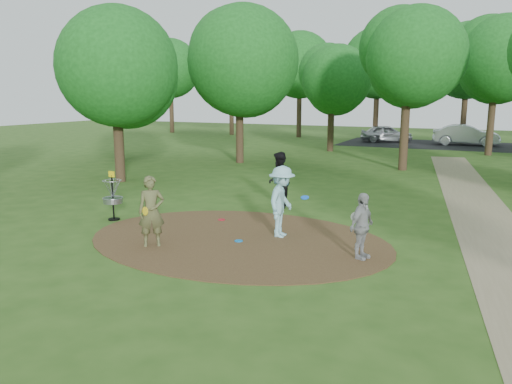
% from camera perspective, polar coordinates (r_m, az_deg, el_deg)
% --- Properties ---
extents(ground, '(100.00, 100.00, 0.00)m').
position_cam_1_polar(ground, '(13.58, -2.15, -5.44)').
color(ground, '#2D5119').
rests_on(ground, ground).
extents(dirt_clearing, '(8.40, 8.40, 0.02)m').
position_cam_1_polar(dirt_clearing, '(13.57, -2.15, -5.40)').
color(dirt_clearing, '#47301C').
rests_on(dirt_clearing, ground).
extents(footpath, '(7.55, 39.89, 0.01)m').
position_cam_1_polar(footpath, '(14.12, 26.33, -5.94)').
color(footpath, '#8C7A5B').
rests_on(footpath, ground).
extents(parking_lot, '(14.00, 8.00, 0.01)m').
position_cam_1_polar(parking_lot, '(41.94, 19.56, 5.14)').
color(parking_lot, black).
rests_on(parking_lot, ground).
extents(player_observer_with_disc, '(0.80, 0.75, 1.84)m').
position_cam_1_polar(player_observer_with_disc, '(13.03, -11.86, -2.20)').
color(player_observer_with_disc, brown).
rests_on(player_observer_with_disc, ground).
extents(player_throwing_with_disc, '(1.17, 1.32, 1.97)m').
position_cam_1_polar(player_throwing_with_disc, '(13.61, 2.96, -1.12)').
color(player_throwing_with_disc, '#93CEDB').
rests_on(player_throwing_with_disc, ground).
extents(player_walking_with_disc, '(0.97, 1.12, 1.95)m').
position_cam_1_polar(player_walking_with_disc, '(17.13, 2.65, 1.36)').
color(player_walking_with_disc, black).
rests_on(player_walking_with_disc, ground).
extents(player_waiting_with_disc, '(0.65, 1.01, 1.61)m').
position_cam_1_polar(player_waiting_with_disc, '(12.05, 11.99, -3.86)').
color(player_waiting_with_disc, '#9B9C9E').
rests_on(player_waiting_with_disc, ground).
extents(disc_ground_blue, '(0.22, 0.22, 0.02)m').
position_cam_1_polar(disc_ground_blue, '(13.35, -1.99, -5.60)').
color(disc_ground_blue, blue).
rests_on(disc_ground_blue, dirt_clearing).
extents(disc_ground_red, '(0.22, 0.22, 0.02)m').
position_cam_1_polar(disc_ground_red, '(15.60, -3.96, -3.16)').
color(disc_ground_red, '#B71227').
rests_on(disc_ground_red, dirt_clearing).
extents(car_left, '(4.50, 2.91, 1.43)m').
position_cam_1_polar(car_left, '(42.85, 14.68, 6.48)').
color(car_left, '#A0A2A7').
rests_on(car_left, ground).
extents(car_right, '(5.01, 2.14, 1.60)m').
position_cam_1_polar(car_right, '(42.13, 22.85, 6.03)').
color(car_right, '#B3B6BB').
rests_on(car_right, ground).
extents(disc_golf_basket, '(0.63, 0.63, 1.54)m').
position_cam_1_polar(disc_golf_basket, '(16.10, -16.08, -0.05)').
color(disc_golf_basket, black).
rests_on(disc_golf_basket, ground).
extents(tree_ring, '(37.74, 45.38, 8.57)m').
position_cam_1_polar(tree_ring, '(21.13, 13.05, 14.23)').
color(tree_ring, '#332316').
rests_on(tree_ring, ground).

